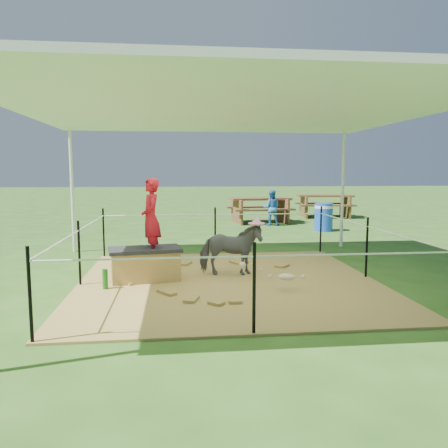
{
  "coord_description": "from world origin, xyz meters",
  "views": [
    {
      "loc": [
        -0.8,
        -6.63,
        1.72
      ],
      "look_at": [
        0.0,
        0.6,
        0.85
      ],
      "focal_mm": 35.0,
      "sensor_mm": 36.0,
      "label": 1
    }
  ],
  "objects": [
    {
      "name": "ground",
      "position": [
        0.0,
        0.0,
        0.0
      ],
      "size": [
        90.0,
        90.0,
        0.0
      ],
      "primitive_type": "plane",
      "color": "#2D5919",
      "rests_on": "ground"
    },
    {
      "name": "hay_patch",
      "position": [
        0.0,
        0.0,
        0.01
      ],
      "size": [
        4.6,
        4.6,
        0.03
      ],
      "primitive_type": "cube",
      "color": "brown",
      "rests_on": "ground"
    },
    {
      "name": "canopy_tent",
      "position": [
        0.0,
        0.0,
        2.69
      ],
      "size": [
        6.3,
        6.3,
        2.9
      ],
      "color": "silver",
      "rests_on": "ground"
    },
    {
      "name": "rope_fence",
      "position": [
        0.0,
        -0.0,
        0.64
      ],
      "size": [
        4.54,
        4.54,
        1.0
      ],
      "color": "black",
      "rests_on": "ground"
    },
    {
      "name": "straw_bale",
      "position": [
        -1.29,
        0.16,
        0.26
      ],
      "size": [
        1.11,
        0.69,
        0.46
      ],
      "primitive_type": "cube",
      "rotation": [
        0.0,
        0.0,
        0.18
      ],
      "color": "#B48641",
      "rests_on": "hay_patch"
    },
    {
      "name": "dark_cloth",
      "position": [
        -1.29,
        0.16,
        0.52
      ],
      "size": [
        1.18,
        0.76,
        0.06
      ],
      "primitive_type": "cube",
      "rotation": [
        0.0,
        0.0,
        0.18
      ],
      "color": "black",
      "rests_on": "straw_bale"
    },
    {
      "name": "woman",
      "position": [
        -1.19,
        0.16,
        1.11
      ],
      "size": [
        0.37,
        0.5,
        1.24
      ],
      "primitive_type": "imported",
      "rotation": [
        0.0,
        0.0,
        -1.39
      ],
      "color": "red",
      "rests_on": "straw_bale"
    },
    {
      "name": "green_bottle",
      "position": [
        -1.84,
        -0.29,
        0.17
      ],
      "size": [
        0.09,
        0.09,
        0.29
      ],
      "primitive_type": "cylinder",
      "rotation": [
        0.0,
        0.0,
        0.18
      ],
      "color": "#18701A",
      "rests_on": "hay_patch"
    },
    {
      "name": "pony",
      "position": [
        0.08,
        0.34,
        0.46
      ],
      "size": [
        1.06,
        0.57,
        0.86
      ],
      "primitive_type": "imported",
      "rotation": [
        0.0,
        0.0,
        1.46
      ],
      "color": "#525156",
      "rests_on": "hay_patch"
    },
    {
      "name": "pink_hat",
      "position": [
        0.08,
        0.34,
        0.95
      ],
      "size": [
        0.27,
        0.27,
        0.12
      ],
      "primitive_type": "cylinder",
      "color": "pink",
      "rests_on": "pony"
    },
    {
      "name": "foal",
      "position": [
        0.77,
        -0.65,
        0.25
      ],
      "size": [
        0.87,
        0.62,
        0.43
      ],
      "primitive_type": null,
      "rotation": [
        0.0,
        0.0,
        -0.26
      ],
      "color": "beige",
      "rests_on": "hay_patch"
    },
    {
      "name": "trash_barrel",
      "position": [
        3.5,
        5.65,
        0.41
      ],
      "size": [
        0.63,
        0.63,
        0.81
      ],
      "primitive_type": "cylinder",
      "rotation": [
        0.0,
        0.0,
        0.23
      ],
      "color": "blue",
      "rests_on": "ground"
    },
    {
      "name": "picnic_table_near",
      "position": [
        2.04,
        7.96,
        0.42
      ],
      "size": [
        2.17,
        1.66,
        0.85
      ],
      "primitive_type": "cube",
      "rotation": [
        0.0,
        0.0,
        0.1
      ],
      "color": "brown",
      "rests_on": "ground"
    },
    {
      "name": "picnic_table_far",
      "position": [
        4.86,
        9.49,
        0.43
      ],
      "size": [
        2.21,
        1.71,
        0.85
      ],
      "primitive_type": "cube",
      "rotation": [
        0.0,
        0.0,
        -0.12
      ],
      "color": "#51351B",
      "rests_on": "ground"
    },
    {
      "name": "distant_person",
      "position": [
        2.26,
        7.11,
        0.58
      ],
      "size": [
        0.63,
        0.54,
        1.15
      ],
      "primitive_type": "imported",
      "rotation": [
        0.0,
        0.0,
        2.94
      ],
      "color": "#3572C9",
      "rests_on": "ground"
    }
  ]
}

